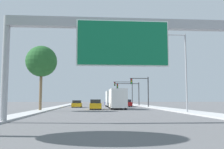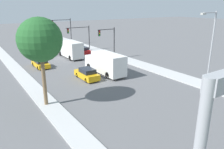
# 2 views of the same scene
# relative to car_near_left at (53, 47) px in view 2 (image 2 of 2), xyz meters

# --- Properties ---
(sidewalk_right) EXTENTS (3.00, 120.00, 0.15)m
(sidewalk_right) POSITION_rel_car_near_left_xyz_m (7.75, -2.92, -0.61)
(sidewalk_right) COLOR #BCBCBC
(sidewalk_right) RESTS_ON ground
(median_strip_left) EXTENTS (2.00, 120.00, 0.15)m
(median_strip_left) POSITION_rel_car_near_left_xyz_m (-10.75, -2.92, -0.61)
(median_strip_left) COLOR #BCBCBC
(median_strip_left) RESTS_ON ground
(car_near_left) EXTENTS (1.83, 4.44, 1.44)m
(car_near_left) POSITION_rel_car_near_left_xyz_m (0.00, 0.00, 0.00)
(car_near_left) COLOR navy
(car_near_left) RESTS_ON ground
(car_far_left) EXTENTS (1.84, 4.50, 1.37)m
(car_far_left) POSITION_rel_car_near_left_xyz_m (-7.00, -13.44, -0.03)
(car_far_left) COLOR gold
(car_far_left) RESTS_ON ground
(car_near_right) EXTENTS (1.79, 4.45, 1.55)m
(car_near_right) POSITION_rel_car_near_left_xyz_m (-3.50, -23.10, 0.04)
(car_near_right) COLOR gold
(car_near_right) RESTS_ON ground
(car_far_center) EXTENTS (1.78, 4.57, 1.52)m
(car_far_center) POSITION_rel_car_near_left_xyz_m (3.50, -7.97, 0.03)
(car_far_center) COLOR red
(car_far_center) RESTS_ON ground
(truck_box_primary) EXTENTS (2.41, 8.25, 3.18)m
(truck_box_primary) POSITION_rel_car_near_left_xyz_m (0.00, -22.43, 0.94)
(truck_box_primary) COLOR white
(truck_box_primary) RESTS_ON ground
(truck_box_secondary) EXTENTS (2.36, 7.42, 3.25)m
(truck_box_secondary) POSITION_rel_car_near_left_xyz_m (0.00, -9.82, 0.97)
(truck_box_secondary) COLOR white
(truck_box_secondary) RESTS_ON ground
(traffic_light_near_intersection) EXTENTS (3.66, 0.32, 5.91)m
(traffic_light_near_intersection) POSITION_rel_car_near_left_xyz_m (5.59, -14.92, 3.26)
(traffic_light_near_intersection) COLOR #2D2D30
(traffic_light_near_intersection) RESTS_ON ground
(traffic_light_mid_block) EXTENTS (5.57, 0.32, 5.51)m
(traffic_light_mid_block) POSITION_rel_car_near_left_xyz_m (4.82, -4.92, 3.14)
(traffic_light_mid_block) COLOR #2D2D30
(traffic_light_mid_block) RESTS_ON ground
(traffic_light_far_intersection) EXTENTS (5.31, 0.32, 6.59)m
(traffic_light_far_intersection) POSITION_rel_car_near_left_xyz_m (5.09, 5.08, 3.81)
(traffic_light_far_intersection) COLOR #2D2D30
(traffic_light_far_intersection) RESTS_ON ground
(palm_tree_background) EXTENTS (4.23, 4.23, 8.87)m
(palm_tree_background) POSITION_rel_car_near_left_xyz_m (-10.94, -28.29, 6.03)
(palm_tree_background) COLOR brown
(palm_tree_background) RESTS_ON ground
(street_lamp_right) EXTENTS (2.74, 0.28, 9.22)m
(street_lamp_right) POSITION_rel_car_near_left_xyz_m (6.53, -34.68, 4.74)
(street_lamp_right) COLOR #9EA0A5
(street_lamp_right) RESTS_ON ground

